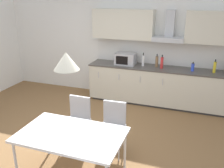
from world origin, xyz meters
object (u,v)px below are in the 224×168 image
Objects in this scene: bottle_white at (143,60)px; dining_table at (71,137)px; bottle_yellow at (215,67)px; bottle_blue at (193,67)px; bottle_brown at (157,62)px; chair_far_right at (113,123)px; bottle_red at (162,63)px; chair_far_left at (78,117)px; microwave at (125,59)px; pendant_lamp at (66,61)px.

dining_table is at bearing -95.57° from bottle_white.
bottle_yellow is 0.45m from bottle_blue.
bottle_white is (-0.32, -0.01, 0.00)m from bottle_brown.
bottle_red is at bearing 78.78° from chair_far_right.
bottle_yellow reaches higher than bottle_blue.
bottle_blue is (0.81, -0.06, -0.04)m from bottle_brown.
bottle_white reaches higher than chair_far_right.
bottle_blue is at bearing 1.33° from bottle_red.
dining_table is at bearing -101.40° from bottle_brown.
dining_table is 0.89m from chair_far_left.
bottle_red is 0.45m from bottle_white.
microwave reaches higher than chair_far_right.
bottle_white is 0.36× the size of chair_far_right.
bottle_blue is at bearing 63.02° from chair_far_right.
dining_table is (-0.62, -3.05, -0.35)m from bottle_brown.
pendant_lamp is (0.00, -0.00, 1.06)m from dining_table.
chair_far_left is (-0.64, 0.00, 0.00)m from chair_far_right.
dining_table is at bearing -121.83° from bottle_yellow.
bottle_red is at bearing 75.92° from pendant_lamp.
chair_far_left is (-2.19, -2.19, -0.50)m from bottle_yellow.
bottle_brown is 1.48× the size of bottle_blue.
bottle_yellow is 2.73m from chair_far_right.
bottle_white is at bearing -177.80° from bottle_brown.
pendant_lamp is at bearing -121.83° from bottle_yellow.
bottle_white is at bearing 74.46° from chair_far_left.
bottle_brown is 3.19m from pendant_lamp.
bottle_white reaches higher than microwave.
pendant_lamp is at bearing -115.47° from bottle_blue.
chair_far_right is (-0.30, -2.23, -0.50)m from bottle_brown.
bottle_brown is 0.21× the size of dining_table.
pendant_lamp is (0.13, -3.02, 0.70)m from microwave.
chair_far_right is 1.50m from pendant_lamp.
chair_far_right is at bearing -125.27° from bottle_yellow.
bottle_white reaches higher than bottle_blue.
bottle_white is (-0.45, 0.07, -0.00)m from bottle_red.
bottle_white is at bearing 179.00° from bottle_yellow.
bottle_red is 0.68m from bottle_blue.
microwave is at bearing 92.53° from pendant_lamp.
bottle_red reaches higher than microwave.
bottle_red is 0.99× the size of pendant_lamp.
bottle_white is at bearing 84.43° from dining_table.
chair_far_left is at bearing -94.86° from microwave.
bottle_yellow is at bearing 58.17° from dining_table.
bottle_blue is 1.13m from bottle_white.
bottle_yellow is 0.34× the size of chair_far_left.
bottle_brown reaches higher than chair_far_left.
pendant_lamp is at bearing -68.60° from chair_far_left.
microwave is 1.57× the size of bottle_brown.
bottle_yellow is 3.62m from pendant_lamp.
bottle_brown is at bearing 148.73° from bottle_red.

